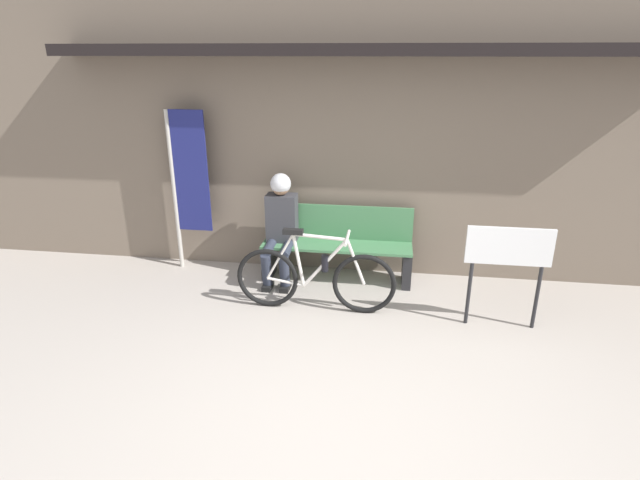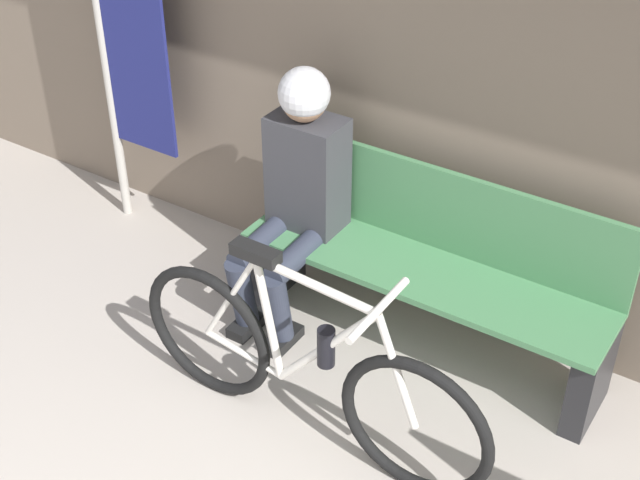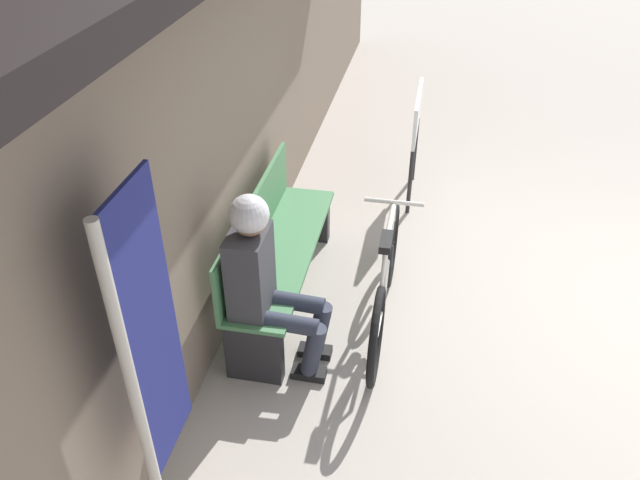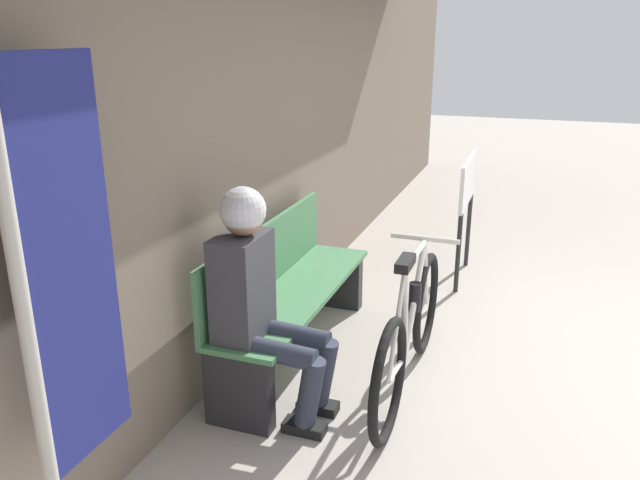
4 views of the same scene
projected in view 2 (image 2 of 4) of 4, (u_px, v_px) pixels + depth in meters
name	position (u px, v px, depth m)	size (l,w,h in m)	color
park_bench_near	(429.00, 272.00, 3.96)	(1.69, 0.42, 0.84)	#477F51
bicycle	(305.00, 370.00, 3.50)	(1.62, 0.40, 0.86)	black
person_seated	(297.00, 182.00, 4.00)	(0.34, 0.59, 1.23)	#2D3342
banner_pole	(124.00, 31.00, 4.38)	(0.45, 0.05, 1.89)	#B7B2A8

